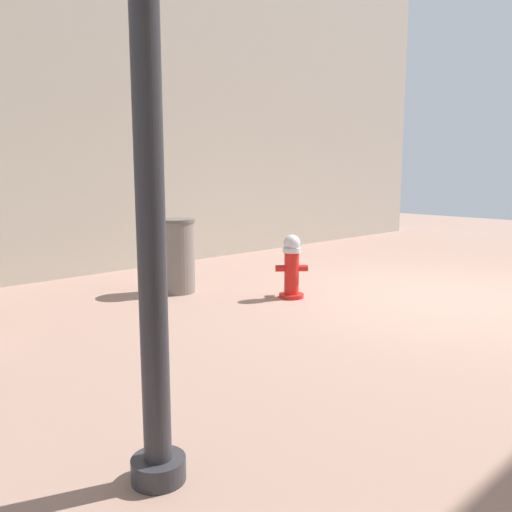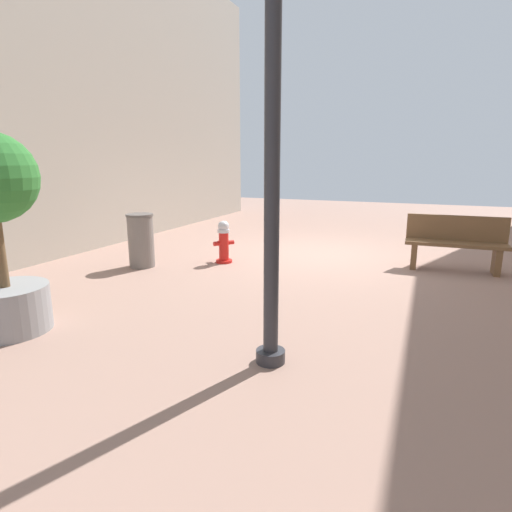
# 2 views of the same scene
# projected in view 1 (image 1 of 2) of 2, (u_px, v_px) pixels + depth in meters

# --- Properties ---
(ground_plane) EXTENTS (23.40, 23.40, 0.00)m
(ground_plane) POSITION_uv_depth(u_px,v_px,m) (451.00, 299.00, 6.55)
(ground_plane) COLOR #9E7A6B
(building_facade_right) EXTENTS (0.70, 18.00, 7.02)m
(building_facade_right) POSITION_uv_depth(u_px,v_px,m) (54.00, 35.00, 7.65)
(building_facade_right) COLOR #B2A899
(building_facade_right) RESTS_ON ground_plane
(fire_hydrant) EXTENTS (0.36, 0.36, 0.79)m
(fire_hydrant) POSITION_uv_depth(u_px,v_px,m) (292.00, 266.00, 6.58)
(fire_hydrant) COLOR red
(fire_hydrant) RESTS_ON ground_plane
(trash_bin) EXTENTS (0.48, 0.48, 0.96)m
(trash_bin) POSITION_uv_depth(u_px,v_px,m) (177.00, 256.00, 6.86)
(trash_bin) COLOR slate
(trash_bin) RESTS_ON ground_plane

